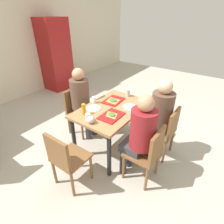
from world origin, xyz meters
name	(u,v)px	position (x,y,z in m)	size (l,w,h in m)	color
ground_plane	(112,146)	(0.00, 0.00, -0.01)	(10.00, 10.00, 0.02)	#B2AD9E
main_table	(112,113)	(0.00, 0.00, 0.65)	(1.19, 0.79, 0.75)	#9E7247
chair_near_left	(148,152)	(-0.30, -0.78, 0.49)	(0.40, 0.40, 0.84)	brown
chair_near_right	(166,130)	(0.30, -0.78, 0.49)	(0.40, 0.40, 0.84)	brown
chair_far_side	(77,108)	(0.00, 0.78, 0.49)	(0.40, 0.40, 0.84)	brown
chair_left_end	(65,158)	(-0.98, 0.00, 0.49)	(0.40, 0.40, 0.84)	brown
person_in_red	(140,132)	(-0.30, -0.64, 0.73)	(0.32, 0.42, 1.25)	#383842
person_in_brown_jacket	(159,113)	(0.30, -0.64, 0.73)	(0.32, 0.42, 1.25)	#383842
person_far_side	(82,98)	(0.00, 0.64, 0.73)	(0.32, 0.42, 1.25)	#383842
tray_red_near	(111,116)	(-0.21, -0.14, 0.75)	(0.36, 0.26, 0.02)	red
tray_red_far	(113,100)	(0.21, 0.12, 0.75)	(0.36, 0.26, 0.02)	red
paper_plate_center	(94,108)	(-0.18, 0.22, 0.75)	(0.22, 0.22, 0.01)	white
paper_plate_near_edge	(130,107)	(0.18, -0.22, 0.75)	(0.22, 0.22, 0.01)	white
pizza_slice_a	(112,114)	(-0.20, -0.14, 0.77)	(0.20, 0.22, 0.02)	#C68C47
pizza_slice_b	(113,100)	(0.18, 0.11, 0.77)	(0.27, 0.27, 0.02)	#C68C47
plastic_cup_a	(94,100)	(-0.03, 0.34, 0.80)	(0.07, 0.07, 0.10)	white
plastic_cup_b	(132,110)	(0.03, -0.34, 0.80)	(0.07, 0.07, 0.10)	white
plastic_cup_c	(88,117)	(-0.48, 0.06, 0.80)	(0.07, 0.07, 0.10)	white
soda_can	(128,93)	(0.50, 0.02, 0.81)	(0.07, 0.07, 0.12)	#B7BCC6
condiment_bottle	(84,109)	(-0.39, 0.22, 0.83)	(0.06, 0.06, 0.16)	orange
foil_bundle	(91,120)	(-0.50, -0.02, 0.80)	(0.10, 0.10, 0.10)	silver
drink_fridge	(56,55)	(1.28, 2.85, 0.95)	(0.70, 0.60, 1.90)	maroon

